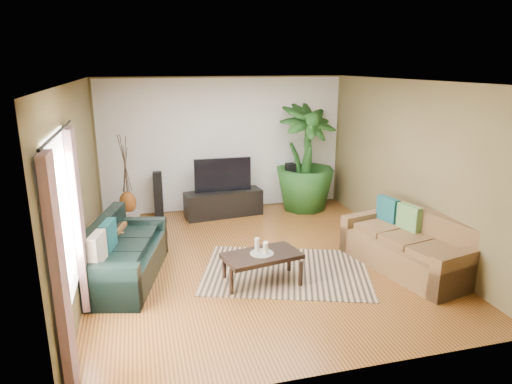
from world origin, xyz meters
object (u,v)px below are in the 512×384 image
object	(u,v)px
pedestal	(129,219)
television	(223,175)
vase	(128,203)
sofa_right	(407,242)
sofa_left	(125,251)
coffee_table	(262,268)
potted_plant	(305,158)
tv_stand	(224,203)
speaker_right	(290,185)
side_table	(107,243)
speaker_left	(158,195)

from	to	relation	value
pedestal	television	bearing A→B (deg)	8.04
vase	sofa_right	bearing A→B (deg)	-35.66
pedestal	sofa_left	bearing A→B (deg)	-90.47
coffee_table	television	xyz separation A→B (m)	(0.03, 3.00, 0.63)
pedestal	vase	distance (m)	0.32
potted_plant	television	bearing A→B (deg)	-179.73
tv_stand	vase	xyz separation A→B (m)	(-1.82, -0.24, 0.23)
speaker_right	coffee_table	bearing A→B (deg)	-121.53
sofa_left	tv_stand	distance (m)	3.02
television	speaker_right	world-z (taller)	television
potted_plant	side_table	distance (m)	4.27
pedestal	side_table	xyz separation A→B (m)	(-0.30, -1.44, 0.13)
sofa_left	speaker_right	size ratio (longest dim) A/B	2.01
sofa_right	speaker_left	bearing A→B (deg)	-147.34
vase	television	bearing A→B (deg)	8.04
pedestal	vase	xyz separation A→B (m)	(0.00, 0.00, 0.32)
speaker_right	vase	size ratio (longest dim) A/B	2.22
coffee_table	vase	world-z (taller)	vase
tv_stand	sofa_left	bearing A→B (deg)	-134.38
coffee_table	sofa_right	bearing A→B (deg)	-13.97
speaker_right	pedestal	xyz separation A→B (m)	(-3.29, -0.46, -0.31)
coffee_table	vase	size ratio (longest dim) A/B	2.46
speaker_right	vase	bearing A→B (deg)	-178.57
television	vase	xyz separation A→B (m)	(-1.82, -0.26, -0.36)
potted_plant	vase	world-z (taller)	potted_plant
potted_plant	pedestal	distance (m)	3.66
potted_plant	sofa_right	bearing A→B (deg)	-82.02
speaker_left	coffee_table	bearing A→B (deg)	-62.97
coffee_table	speaker_left	distance (m)	3.44
sofa_right	coffee_table	bearing A→B (deg)	-105.90
speaker_right	sofa_right	bearing A→B (deg)	-84.87
speaker_right	television	bearing A→B (deg)	-178.70
speaker_left	pedestal	size ratio (longest dim) A/B	2.77
sofa_left	coffee_table	bearing A→B (deg)	-93.85
sofa_right	vase	size ratio (longest dim) A/B	4.68
sofa_right	pedestal	world-z (taller)	sofa_right
side_table	sofa_left	bearing A→B (deg)	-68.24
tv_stand	potted_plant	world-z (taller)	potted_plant
sofa_left	pedestal	world-z (taller)	sofa_left
sofa_right	speaker_left	world-z (taller)	speaker_left
sofa_right	pedestal	distance (m)	4.90
sofa_left	pedestal	bearing A→B (deg)	13.88
sofa_right	speaker_right	bearing A→B (deg)	178.52
television	potted_plant	distance (m)	1.73
coffee_table	side_table	world-z (taller)	side_table
sofa_left	vase	bearing A→B (deg)	13.88
sofa_right	side_table	world-z (taller)	sofa_right
tv_stand	vase	size ratio (longest dim) A/B	3.59
sofa_right	tv_stand	world-z (taller)	sofa_right
television	speaker_left	size ratio (longest dim) A/B	1.22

